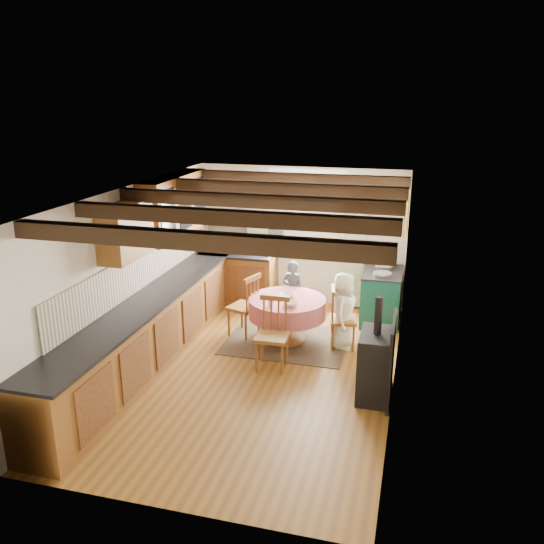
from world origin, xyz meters
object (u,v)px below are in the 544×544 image
(aga_range, at_px, (382,296))
(cup, at_px, (271,303))
(chair_near, at_px, (272,334))
(child_far, at_px, (293,292))
(chair_left, at_px, (243,305))
(chair_right, at_px, (343,318))
(child_right, at_px, (343,310))
(dining_table, at_px, (287,320))
(cast_iron_stove, at_px, (376,348))

(aga_range, bearing_deg, cup, -133.93)
(chair_near, bearing_deg, child_far, 90.79)
(chair_left, height_order, cup, chair_left)
(aga_range, bearing_deg, chair_right, -112.29)
(child_right, bearing_deg, child_far, 57.91)
(chair_near, distance_m, aga_range, 2.43)
(dining_table, height_order, chair_right, chair_right)
(child_far, bearing_deg, dining_table, 110.78)
(chair_near, xyz_separation_m, cup, (-0.16, 0.55, 0.24))
(child_far, bearing_deg, chair_right, 157.28)
(chair_near, xyz_separation_m, child_right, (0.82, 0.93, 0.07))
(chair_right, bearing_deg, chair_near, 127.54)
(dining_table, xyz_separation_m, cast_iron_stove, (1.40, -1.28, 0.31))
(chair_near, xyz_separation_m, chair_right, (0.83, 0.92, -0.04))
(chair_right, xyz_separation_m, cast_iron_stove, (0.58, -1.32, 0.19))
(chair_near, distance_m, child_right, 1.24)
(child_right, bearing_deg, aga_range, -17.65)
(chair_right, bearing_deg, cast_iron_stove, -167.03)
(chair_near, bearing_deg, cup, 104.22)
(child_far, relative_size, cup, 10.83)
(chair_right, xyz_separation_m, cup, (-0.99, -0.37, 0.27))
(cast_iron_stove, bearing_deg, chair_right, 113.48)
(dining_table, relative_size, chair_right, 1.24)
(aga_range, relative_size, cast_iron_stove, 0.72)
(chair_near, distance_m, chair_left, 1.20)
(aga_range, bearing_deg, chair_near, -122.15)
(dining_table, relative_size, cup, 11.72)
(dining_table, bearing_deg, chair_left, 172.59)
(child_far, bearing_deg, child_right, 157.51)
(cast_iron_stove, height_order, child_far, cast_iron_stove)
(dining_table, xyz_separation_m, chair_near, (0.00, -0.88, 0.15))
(chair_right, relative_size, aga_range, 0.97)
(dining_table, relative_size, child_far, 1.08)
(chair_right, xyz_separation_m, aga_range, (0.47, 1.14, -0.02))
(cast_iron_stove, bearing_deg, chair_near, 163.88)
(chair_left, relative_size, chair_right, 1.07)
(cup, bearing_deg, chair_left, 142.46)
(child_right, bearing_deg, chair_near, 143.39)
(cup, bearing_deg, cast_iron_stove, -31.38)
(cast_iron_stove, bearing_deg, cup, 148.62)
(chair_left, height_order, child_right, child_right)
(cup, bearing_deg, chair_near, -73.66)
(chair_left, distance_m, aga_range, 2.28)
(cast_iron_stove, distance_m, child_right, 1.46)
(chair_near, bearing_deg, cast_iron_stove, -18.24)
(child_right, xyz_separation_m, cup, (-0.98, -0.38, 0.17))
(cast_iron_stove, xyz_separation_m, cup, (-1.56, 0.95, 0.08))
(chair_right, height_order, child_right, child_right)
(chair_near, height_order, chair_right, chair_near)
(child_right, bearing_deg, chair_left, 93.45)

